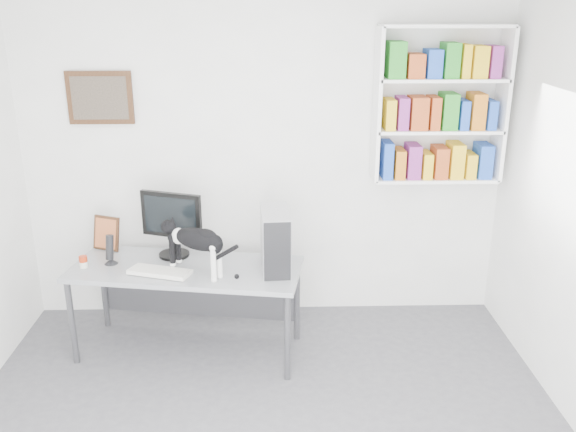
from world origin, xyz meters
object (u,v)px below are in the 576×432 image
Objects in this scene: pc_tower at (275,240)px; cat at (197,251)px; monitor at (172,224)px; keyboard at (160,272)px; bookshelf at (440,105)px; soup_can at (83,262)px; leaning_print at (106,233)px; speaker at (110,249)px; desk at (188,309)px.

cat is (-0.57, -0.09, -0.04)m from pc_tower.
monitor is 1.16× the size of keyboard.
bookshelf is 1.70m from pc_tower.
cat is (0.88, -0.15, 0.14)m from soup_can.
cat is at bearing -11.12° from leaning_print.
pc_tower reaches higher than speaker.
monitor is at bearing -171.00° from bookshelf.
cat is (0.69, -0.21, 0.07)m from speaker.
soup_can is (-0.77, 0.01, 0.41)m from desk.
cat is at bearing -9.60° from soup_can.
pc_tower is 1.89× the size of speaker.
bookshelf is 2.81m from speaker.
monitor is (-2.11, -0.33, -0.86)m from bookshelf.
pc_tower is (0.68, -0.05, 0.59)m from desk.
pc_tower is at bearing 21.90° from speaker.
monitor is at bearing 127.71° from desk.
cat is (0.79, -0.51, 0.05)m from leaning_print.
bookshelf is at bearing 11.12° from soup_can.
bookshelf reaches higher than desk.
bookshelf is at bearing 28.53° from monitor.
speaker is (-0.46, -0.14, -0.15)m from monitor.
pc_tower is at bearing 22.80° from keyboard.
bookshelf is 2.53m from keyboard.
speaker is (-0.58, 0.07, 0.48)m from desk.
monitor is 0.59m from leaning_print.
leaning_print is at bearing 135.73° from speaker.
leaning_print is (-2.68, -0.18, -0.99)m from bookshelf.
monitor is 5.89× the size of soup_can.
speaker is at bearing -178.07° from desk.
leaning_print reaches higher than speaker.
bookshelf reaches higher than pc_tower.
keyboard is at bearing -135.24° from desk.
soup_can is at bearing -134.01° from speaker.
soup_can is at bearing -142.68° from monitor.
monitor is at bearing 17.78° from soup_can.
keyboard is 0.46m from speaker.
pc_tower is at bearing 1.27° from monitor.
monitor reaches higher than cat.
speaker is 0.72m from cat.
desk is at bearing -0.76° from soup_can.
bookshelf is 13.67× the size of soup_can.
pc_tower is 1.27m from speaker.
cat is at bearing -42.58° from desk.
speaker is (-0.41, 0.20, 0.10)m from keyboard.
soup_can is at bearing -175.13° from keyboard.
speaker is 0.84× the size of leaning_print.
keyboard reaches higher than desk.
cat reaches higher than keyboard.
soup_can is (-0.60, 0.13, 0.03)m from keyboard.
leaning_print reaches higher than keyboard.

